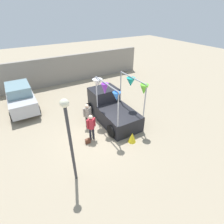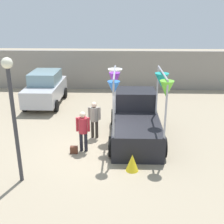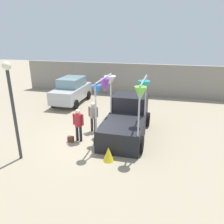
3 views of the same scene
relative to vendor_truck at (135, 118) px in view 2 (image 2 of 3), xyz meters
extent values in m
plane|color=gray|center=(-1.48, -1.19, -0.87)|extent=(60.00, 60.00, 0.00)
cube|color=black|center=(0.00, -1.02, -0.37)|extent=(1.90, 2.60, 1.00)
cube|color=black|center=(0.00, 0.98, 0.03)|extent=(1.80, 1.40, 1.80)
cube|color=#8CB2C6|center=(0.00, 0.98, 0.48)|extent=(1.76, 1.37, 0.60)
cylinder|color=black|center=(-0.95, 1.33, -0.49)|extent=(0.22, 0.76, 0.76)
cylinder|color=black|center=(0.95, 1.33, -0.49)|extent=(0.22, 0.76, 0.76)
cylinder|color=black|center=(-0.95, -1.72, -0.49)|extent=(0.22, 0.76, 0.76)
cylinder|color=black|center=(0.95, -1.72, -0.49)|extent=(0.22, 0.76, 0.76)
cylinder|color=#A5A5AD|center=(-0.87, 0.20, 1.14)|extent=(0.07, 0.07, 2.02)
cylinder|color=#A5A5AD|center=(0.87, 0.20, 1.14)|extent=(0.07, 0.07, 2.02)
cylinder|color=#A5A5AD|center=(-0.87, -2.24, 1.14)|extent=(0.07, 0.07, 2.02)
cylinder|color=#A5A5AD|center=(0.87, -2.24, 1.14)|extent=(0.07, 0.07, 2.02)
cylinder|color=#A5A5AD|center=(-0.87, -1.02, 2.16)|extent=(0.07, 2.44, 0.07)
cylinder|color=#A5A5AD|center=(0.87, -1.02, 2.16)|extent=(0.07, 2.44, 0.07)
cone|color=blue|center=(-0.87, -2.07, 1.86)|extent=(0.55, 0.55, 0.45)
cone|color=#66CC33|center=(0.87, -2.07, 1.83)|extent=(0.66, 0.66, 0.56)
cone|color=purple|center=(-0.87, -0.85, 1.80)|extent=(0.58, 0.58, 0.62)
cone|color=teal|center=(0.87, -0.85, 1.84)|extent=(0.65, 0.65, 0.51)
cone|color=white|center=(-0.87, 0.03, 1.85)|extent=(0.69, 0.69, 0.43)
cube|color=#B7B7BC|center=(-4.93, 4.28, -0.10)|extent=(1.70, 4.00, 0.90)
cube|color=#72939E|center=(-4.93, 4.43, 0.68)|extent=(1.50, 2.10, 0.66)
cylinder|color=black|center=(-5.78, 5.53, -0.55)|extent=(0.18, 0.64, 0.64)
cylinder|color=black|center=(-4.08, 5.53, -0.55)|extent=(0.18, 0.64, 0.64)
cylinder|color=black|center=(-5.78, 3.03, -0.55)|extent=(0.18, 0.64, 0.64)
cylinder|color=black|center=(-4.08, 3.03, -0.55)|extent=(0.18, 0.64, 0.64)
cylinder|color=black|center=(-2.13, -1.37, -0.48)|extent=(0.13, 0.13, 0.77)
cylinder|color=black|center=(-1.95, -1.37, -0.48)|extent=(0.13, 0.13, 0.77)
cylinder|color=#B22633|center=(-2.04, -1.37, 0.21)|extent=(0.34, 0.34, 0.61)
sphere|color=beige|center=(-2.04, -1.37, 0.63)|extent=(0.23, 0.23, 0.23)
cylinder|color=#B22633|center=(-2.26, -1.37, 0.24)|extent=(0.09, 0.09, 0.55)
cylinder|color=#B22633|center=(-1.82, -1.37, 0.24)|extent=(0.09, 0.09, 0.55)
cylinder|color=#2D2823|center=(-1.81, -0.14, -0.49)|extent=(0.13, 0.13, 0.76)
cylinder|color=#2D2823|center=(-1.63, -0.14, -0.49)|extent=(0.13, 0.13, 0.76)
cylinder|color=gray|center=(-1.72, -0.14, 0.20)|extent=(0.34, 0.34, 0.60)
sphere|color=beige|center=(-1.72, -0.14, 0.62)|extent=(0.23, 0.23, 0.23)
cylinder|color=gray|center=(-1.94, -0.14, 0.23)|extent=(0.09, 0.09, 0.54)
cylinder|color=gray|center=(-1.50, -0.14, 0.23)|extent=(0.09, 0.09, 0.54)
cube|color=#592D1E|center=(-2.39, -1.57, -0.73)|extent=(0.28, 0.16, 0.28)
cylinder|color=#333338|center=(-3.78, -3.42, 0.94)|extent=(0.12, 0.12, 3.62)
sphere|color=#F2EDCC|center=(-3.78, -3.42, 2.91)|extent=(0.32, 0.32, 0.32)
cube|color=gray|center=(-1.48, 7.77, 0.43)|extent=(18.00, 0.36, 2.60)
cone|color=yellow|center=(-0.21, -2.72, -0.57)|extent=(0.56, 0.56, 0.60)
camera|label=1|loc=(-5.02, -8.62, 5.68)|focal=28.00mm
camera|label=2|loc=(-0.63, -11.04, 4.30)|focal=45.00mm
camera|label=3|loc=(1.81, -10.13, 3.96)|focal=35.00mm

